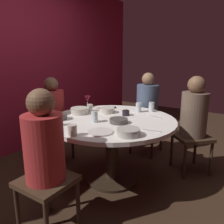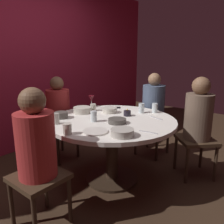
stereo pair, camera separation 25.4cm
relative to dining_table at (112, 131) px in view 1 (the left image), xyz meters
The scene contains 24 objects.
ground_plane 0.59m from the dining_table, ahead, with size 8.00×8.00×0.00m, color #382619.
back_wall 1.83m from the dining_table, 90.00° to the left, with size 6.00×0.10×2.60m, color maroon.
dining_table is the anchor object (origin of this frame).
seated_diner_left 0.97m from the dining_table, behind, with size 0.40×0.40×1.19m.
seated_diner_back 0.94m from the dining_table, 90.00° to the left, with size 0.40×0.40×1.14m.
seated_diner_right 0.93m from the dining_table, ahead, with size 0.40×0.40×1.18m.
seated_diner_front_right 1.01m from the dining_table, 45.00° to the right, with size 0.57×0.57×1.19m.
candle_holder 0.28m from the dining_table, 13.59° to the right, with size 0.08×0.08×0.08m.
wine_glass 0.62m from the dining_table, 67.43° to the left, with size 0.08×0.08×0.18m.
dinner_plate 0.49m from the dining_table, 160.46° to the right, with size 0.23×0.23×0.01m, color silver.
cell_phone 0.56m from the dining_table, 34.67° to the left, with size 0.07×0.14×0.01m, color black.
bowl_serving_large 0.34m from the dining_table, 44.40° to the left, with size 0.18×0.18×0.06m, color beige.
bowl_salad_center 0.60m from the dining_table, 124.71° to the left, with size 0.15×0.15×0.07m, color #4C4742.
bowl_small_white 0.49m from the dining_table, 91.65° to the left, with size 0.22×0.22×0.07m, color beige.
bowl_sauce_side 0.23m from the dining_table, 121.85° to the right, with size 0.19×0.19×0.05m, color #4C4742.
bowl_rice_portion 0.57m from the dining_table, 131.67° to the right, with size 0.21×0.21×0.06m, color #B2ADA3.
cup_near_candle 0.66m from the dining_table, behind, with size 0.08×0.08×0.10m, color beige.
cup_by_left_diner 0.29m from the dining_table, 155.54° to the left, with size 0.07×0.07×0.11m, color silver.
cup_by_right_diner 0.49m from the dining_table, 13.24° to the right, with size 0.07×0.07×0.12m, color silver.
cup_center_front 0.63m from the dining_table, 21.97° to the right, with size 0.07×0.07×0.12m, color silver.
cup_far_edge 0.49m from the dining_table, 70.41° to the left, with size 0.07×0.07×0.09m, color beige.
cup_beside_wine 0.63m from the dining_table, 146.50° to the left, with size 0.06×0.06×0.11m, color #B2ADA3.
fork_near_plate 0.57m from the dining_table, 104.60° to the right, with size 0.02×0.18×0.01m, color #B7B7BC.
knife_near_plate 0.52m from the dining_table, 48.23° to the right, with size 0.02×0.18×0.01m, color #B7B7BC.
Camera 1 is at (-2.06, -1.34, 1.44)m, focal length 37.25 mm.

